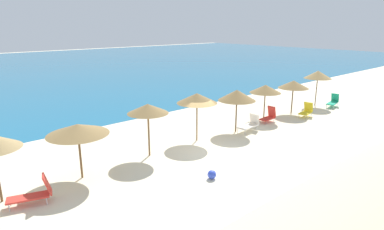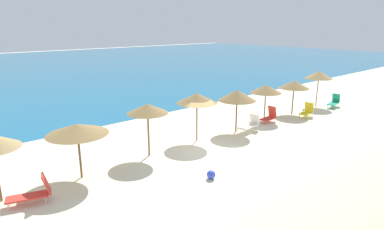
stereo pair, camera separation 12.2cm
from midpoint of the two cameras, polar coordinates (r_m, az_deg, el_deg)
name	(u,v)px [view 1 (the left image)]	position (r m, az deg, el deg)	size (l,w,h in m)	color
ground_plane	(207,150)	(18.16, 2.36, -6.18)	(160.00, 160.00, 0.00)	beige
sea_water	(9,71)	(56.87, -29.34, 6.74)	(160.00, 70.30, 0.01)	#1E6B93
beach_umbrella_2	(78,129)	(15.11, -19.53, -2.38)	(2.70, 2.70, 2.54)	brown
beach_umbrella_3	(148,109)	(16.84, -7.92, 1.07)	(2.13, 2.13, 2.81)	brown
beach_umbrella_4	(197,98)	(18.96, 0.68, 2.95)	(2.37, 2.37, 2.89)	brown
beach_umbrella_5	(237,95)	(20.85, 7.67, 3.44)	(2.38, 2.38, 2.75)	brown
beach_umbrella_6	(265,89)	(24.11, 12.54, 4.47)	(2.24, 2.24, 2.55)	brown
beach_umbrella_7	(293,84)	(26.34, 17.16, 5.12)	(2.31, 2.31, 2.58)	brown
beach_umbrella_8	(318,75)	(29.59, 21.01, 6.59)	(2.26, 2.26, 2.98)	brown
lounge_chair_0	(250,124)	(21.58, 9.84, -1.59)	(1.65, 0.78, 1.06)	white
lounge_chair_1	(306,111)	(25.99, 19.21, 0.69)	(1.44, 0.87, 1.07)	yellow
lounge_chair_2	(333,102)	(30.02, 23.28, 2.17)	(1.69, 0.91, 1.07)	#199972
lounge_chair_3	(34,193)	(14.27, -26.06, -12.16)	(1.71, 1.04, 1.15)	red
lounge_chair_4	(269,116)	(23.85, 13.11, -0.18)	(1.37, 0.70, 1.11)	red
beach_ball	(212,175)	(14.94, 3.24, -10.33)	(0.40, 0.40, 0.40)	blue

